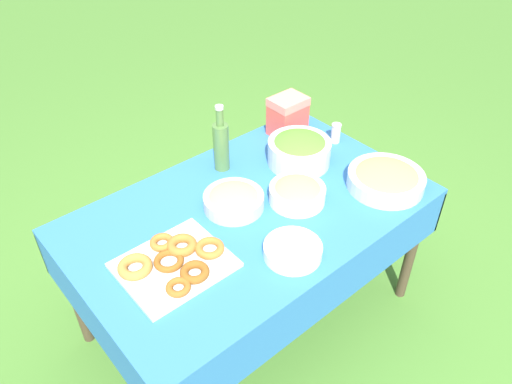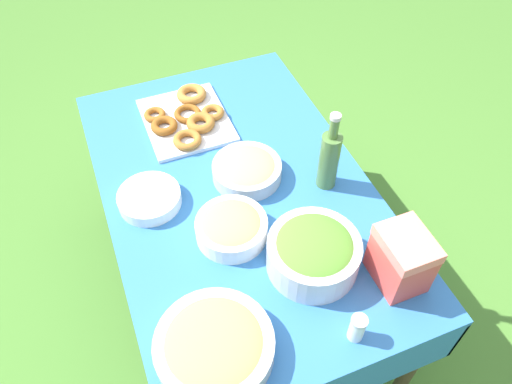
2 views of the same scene
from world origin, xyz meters
name	(u,v)px [view 1 (image 1 of 2)]	position (x,y,z in m)	size (l,w,h in m)	color
ground_plane	(251,315)	(0.00, 0.00, 0.00)	(14.00, 14.00, 0.00)	#477A2D
picnic_table	(250,224)	(0.00, 0.00, 0.62)	(1.48, 0.93, 0.70)	#2D6BB2
salad_bowl	(299,150)	(0.39, 0.11, 0.78)	(0.29, 0.29, 0.14)	silver
pasta_bowl	(234,200)	(-0.04, 0.05, 0.74)	(0.25, 0.25, 0.08)	#B2B7BC
donut_platter	(174,262)	(-0.42, -0.06, 0.72)	(0.40, 0.33, 0.05)	silver
plate_stack	(293,251)	(-0.05, -0.31, 0.73)	(0.22, 0.22, 0.05)	white
olive_oil_bottle	(221,145)	(0.09, 0.31, 0.83)	(0.07, 0.07, 0.32)	#4C7238
bread_bowl	(297,192)	(0.19, -0.09, 0.75)	(0.24, 0.24, 0.09)	white
fruit_bowl	(386,179)	(0.55, -0.27, 0.75)	(0.34, 0.34, 0.09)	silver
cooler_box	(288,116)	(0.52, 0.33, 0.80)	(0.17, 0.14, 0.20)	#E04C42
salt_shaker	(336,133)	(0.65, 0.12, 0.75)	(0.05, 0.05, 0.10)	white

